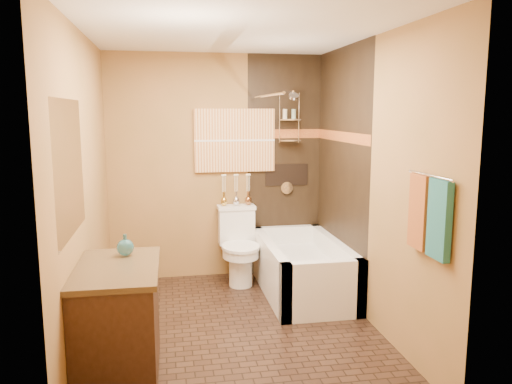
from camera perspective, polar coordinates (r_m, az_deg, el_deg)
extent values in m
plane|color=black|center=(4.50, -2.26, -15.35)|extent=(3.00, 3.00, 0.00)
cube|color=#A67040|center=(4.15, -19.00, 0.12)|extent=(0.02, 3.00, 2.50)
cube|color=#A67040|center=(4.46, 13.08, 0.99)|extent=(0.02, 3.00, 2.50)
cube|color=#A67040|center=(5.62, -4.48, 2.83)|extent=(2.40, 0.02, 2.50)
cube|color=#A67040|center=(2.69, 2.07, -4.09)|extent=(2.40, 0.02, 2.50)
plane|color=silver|center=(4.14, -2.48, 17.95)|extent=(3.00, 3.00, 0.00)
cube|color=black|center=(5.74, 3.27, 2.98)|extent=(0.85, 0.01, 2.50)
cube|color=black|center=(5.15, 9.67, 2.16)|extent=(0.01, 1.50, 2.50)
cube|color=#993D1B|center=(5.70, 3.32, 6.67)|extent=(0.85, 0.01, 0.10)
cube|color=#993D1B|center=(5.12, 9.67, 6.27)|extent=(0.01, 1.50, 0.10)
cube|color=black|center=(5.75, 3.51, 1.98)|extent=(0.50, 0.01, 0.25)
cylinder|color=silver|center=(5.58, 3.94, 11.33)|extent=(0.02, 0.26, 0.02)
cylinder|color=silver|center=(5.43, 4.32, 10.86)|extent=(0.11, 0.11, 0.09)
cylinder|color=silver|center=(5.75, 3.54, 0.48)|extent=(0.14, 0.02, 0.14)
cylinder|color=silver|center=(4.90, 1.06, 10.95)|extent=(0.03, 1.55, 0.03)
cylinder|color=silver|center=(3.48, 19.25, 1.79)|extent=(0.02, 0.55, 0.02)
cube|color=#1C5E5D|center=(3.42, 20.22, -2.98)|extent=(0.05, 0.22, 0.52)
cube|color=#9C4F1C|center=(3.64, 18.16, -2.16)|extent=(0.05, 0.22, 0.52)
cube|color=#C66A2E|center=(5.59, -2.44, 5.91)|extent=(0.90, 0.04, 0.70)
cube|color=white|center=(3.50, -20.53, 2.58)|extent=(0.01, 1.00, 0.90)
cube|color=white|center=(4.61, 7.72, -11.12)|extent=(0.80, 0.10, 0.55)
cube|color=white|center=(5.89, 3.50, -6.53)|extent=(0.80, 0.10, 0.55)
cube|color=white|center=(5.16, 1.55, -8.80)|extent=(0.10, 1.50, 0.55)
cube|color=white|center=(5.34, 9.00, -8.28)|extent=(0.10, 1.50, 0.55)
cube|color=white|center=(5.27, 5.32, -9.59)|extent=(0.64, 1.34, 0.35)
cube|color=white|center=(5.65, -2.26, -3.95)|extent=(0.40, 0.19, 0.40)
cube|color=white|center=(5.60, -2.27, -1.76)|extent=(0.42, 0.21, 0.04)
cylinder|color=white|center=(5.45, -1.77, -8.66)|extent=(0.25, 0.25, 0.40)
cylinder|color=white|center=(5.40, -1.77, -6.86)|extent=(0.39, 0.39, 0.10)
cylinder|color=white|center=(5.38, -1.78, -6.27)|extent=(0.41, 0.41, 0.03)
cube|color=black|center=(3.75, -15.47, -14.39)|extent=(0.54, 0.88, 0.78)
cube|color=black|center=(3.61, -15.59, -8.43)|extent=(0.57, 0.93, 0.04)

